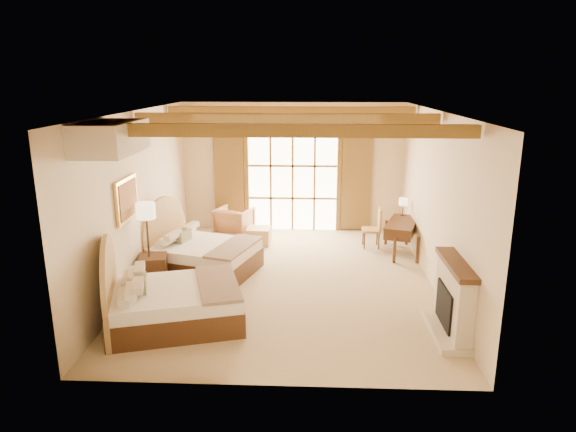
# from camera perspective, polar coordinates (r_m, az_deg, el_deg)

# --- Properties ---
(floor) EXTENTS (7.00, 7.00, 0.00)m
(floor) POSITION_cam_1_polar(r_m,az_deg,el_deg) (9.95, -0.21, -7.16)
(floor) COLOR #CCB688
(floor) RESTS_ON ground
(wall_back) EXTENTS (5.50, 0.00, 5.50)m
(wall_back) POSITION_cam_1_polar(r_m,az_deg,el_deg) (12.89, 0.52, 5.41)
(wall_back) COLOR beige
(wall_back) RESTS_ON ground
(wall_left) EXTENTS (0.00, 7.00, 7.00)m
(wall_left) POSITION_cam_1_polar(r_m,az_deg,el_deg) (9.98, -16.21, 1.93)
(wall_left) COLOR beige
(wall_left) RESTS_ON ground
(wall_right) EXTENTS (0.00, 7.00, 7.00)m
(wall_right) POSITION_cam_1_polar(r_m,az_deg,el_deg) (9.73, 16.19, 1.60)
(wall_right) COLOR beige
(wall_right) RESTS_ON ground
(ceiling) EXTENTS (7.00, 7.00, 0.00)m
(ceiling) POSITION_cam_1_polar(r_m,az_deg,el_deg) (9.23, -0.23, 11.56)
(ceiling) COLOR #B2713D
(ceiling) RESTS_ON ground
(ceiling_beams) EXTENTS (5.39, 4.60, 0.18)m
(ceiling_beams) POSITION_cam_1_polar(r_m,az_deg,el_deg) (9.24, -0.23, 10.81)
(ceiling_beams) COLOR olive
(ceiling_beams) RESTS_ON ceiling
(french_doors) EXTENTS (3.95, 0.08, 2.60)m
(french_doors) POSITION_cam_1_polar(r_m,az_deg,el_deg) (12.90, 0.51, 3.83)
(french_doors) COLOR white
(french_doors) RESTS_ON ground
(fireplace) EXTENTS (0.46, 1.40, 1.16)m
(fireplace) POSITION_cam_1_polar(r_m,az_deg,el_deg) (8.19, 17.79, -9.12)
(fireplace) COLOR #C7B19A
(fireplace) RESTS_ON ground
(painting) EXTENTS (0.06, 0.95, 0.75)m
(painting) POSITION_cam_1_polar(r_m,az_deg,el_deg) (9.24, -17.45, 1.76)
(painting) COLOR gold
(painting) RESTS_ON wall_left
(canopy_valance) EXTENTS (0.70, 1.40, 0.45)m
(canopy_valance) POSITION_cam_1_polar(r_m,az_deg,el_deg) (7.78, -19.11, 8.23)
(canopy_valance) COLOR beige
(canopy_valance) RESTS_ON ceiling
(bed_near) EXTENTS (2.41, 2.02, 1.33)m
(bed_near) POSITION_cam_1_polar(r_m,az_deg,el_deg) (8.39, -13.46, -9.03)
(bed_near) COLOR #4A2D16
(bed_near) RESTS_ON floor
(bed_far) EXTENTS (2.36, 1.98, 1.28)m
(bed_far) POSITION_cam_1_polar(r_m,az_deg,el_deg) (10.43, -10.00, -4.07)
(bed_far) COLOR #4A2D16
(bed_far) RESTS_ON floor
(nightstand) EXTENTS (0.59, 0.59, 0.60)m
(nightstand) POSITION_cam_1_polar(r_m,az_deg,el_deg) (9.90, -14.72, -5.95)
(nightstand) COLOR #4A2D16
(nightstand) RESTS_ON floor
(floor_lamp) EXTENTS (0.34, 0.34, 1.61)m
(floor_lamp) POSITION_cam_1_polar(r_m,az_deg,el_deg) (9.56, -15.48, -0.01)
(floor_lamp) COLOR #35271B
(floor_lamp) RESTS_ON floor
(armchair) EXTENTS (1.00, 1.02, 0.75)m
(armchair) POSITION_cam_1_polar(r_m,az_deg,el_deg) (12.51, -6.02, -0.73)
(armchair) COLOR #B57B4F
(armchair) RESTS_ON floor
(ottoman) EXTENTS (0.56, 0.56, 0.39)m
(ottoman) POSITION_cam_1_polar(r_m,az_deg,el_deg) (12.05, -3.25, -2.19)
(ottoman) COLOR tan
(ottoman) RESTS_ON floor
(desk) EXTENTS (0.98, 1.46, 0.73)m
(desk) POSITION_cam_1_polar(r_m,az_deg,el_deg) (11.59, 12.48, -2.23)
(desk) COLOR #4A2D16
(desk) RESTS_ON floor
(desk_chair) EXTENTS (0.41, 0.41, 0.93)m
(desk_chair) POSITION_cam_1_polar(r_m,az_deg,el_deg) (11.92, 9.32, -2.09)
(desk_chair) COLOR tan
(desk_chair) RESTS_ON floor
(desk_lamp) EXTENTS (0.20, 0.20, 0.40)m
(desk_lamp) POSITION_cam_1_polar(r_m,az_deg,el_deg) (11.95, 12.70, 1.49)
(desk_lamp) COLOR #35271B
(desk_lamp) RESTS_ON desk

